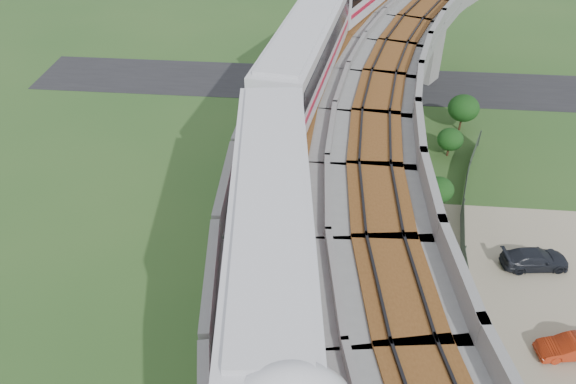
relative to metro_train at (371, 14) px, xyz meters
The scene contains 12 objects.
ground 19.39m from the metro_train, 98.51° to the right, with size 160.00×160.00×0.00m, color #2C5421.
asphalt_road 19.66m from the metro_train, 98.31° to the left, with size 60.00×8.00×0.03m, color #232326.
viaduct 15.26m from the metro_train, 83.74° to the right, with size 19.58×73.98×11.40m.
metro_train is the anchor object (origin of this frame).
fence 20.25m from the metro_train, 63.05° to the right, with size 3.87×38.73×1.50m.
tree_0 15.22m from the metro_train, 38.37° to the left, with size 2.64×2.64×3.26m.
tree_1 13.31m from the metro_train, 20.94° to the left, with size 2.08×2.08×2.41m.
tree_2 12.51m from the metro_train, 43.74° to the right, with size 2.02×2.02×3.07m.
tree_3 18.02m from the metro_train, 73.12° to the right, with size 2.70×2.70×2.88m.
tree_4 20.85m from the metro_train, 76.83° to the right, with size 2.68×2.68×3.60m.
car_red 23.01m from the metro_train, 56.02° to the right, with size 1.24×3.57×1.17m, color #B22B10.
car_dark 18.71m from the metro_train, 41.77° to the right, with size 1.69×4.17×1.21m, color black.
Camera 1 is at (0.14, -21.72, 24.85)m, focal length 35.00 mm.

